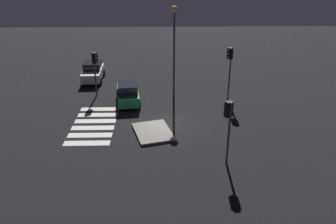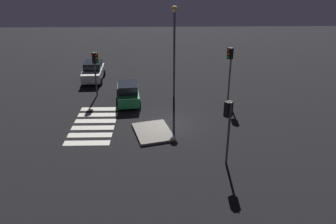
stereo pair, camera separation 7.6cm
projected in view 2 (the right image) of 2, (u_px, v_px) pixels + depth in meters
name	position (u px, v px, depth m)	size (l,w,h in m)	color
ground_plane	(168.00, 124.00, 25.99)	(80.00, 80.00, 0.00)	black
traffic_island	(153.00, 132.00, 24.57)	(3.89, 3.30, 0.18)	gray
car_green	(128.00, 93.00, 29.39)	(4.43, 2.39, 1.86)	#196B38
car_white	(93.00, 71.00, 34.90)	(4.45, 2.19, 1.91)	silver
traffic_light_south	(95.00, 63.00, 30.04)	(0.54, 0.53, 4.07)	#47474C
traffic_light_west	(230.00, 61.00, 28.90)	(0.54, 0.53, 4.75)	#47474C
traffic_light_north	(228.00, 117.00, 19.82)	(0.53, 0.54, 4.11)	#47474C
street_lamp	(174.00, 38.00, 28.68)	(0.56, 0.56, 8.09)	#47474C
crosswalk_near	(94.00, 124.00, 25.87)	(6.45, 3.20, 0.02)	silver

